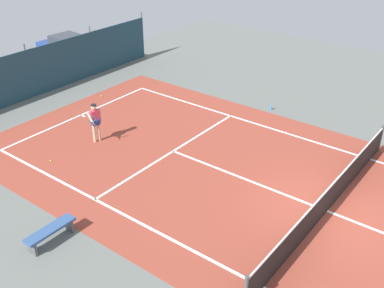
# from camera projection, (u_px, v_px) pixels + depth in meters

# --- Properties ---
(ground_plane) EXTENTS (36.00, 36.00, 0.00)m
(ground_plane) POSITION_uv_depth(u_px,v_px,m) (327.00, 211.00, 14.88)
(ground_plane) COLOR slate
(court_surface) EXTENTS (11.02, 26.60, 0.01)m
(court_surface) POSITION_uv_depth(u_px,v_px,m) (327.00, 211.00, 14.88)
(court_surface) COLOR brown
(court_surface) RESTS_ON ground
(tennis_net) EXTENTS (10.12, 0.10, 1.10)m
(tennis_net) POSITION_uv_depth(u_px,v_px,m) (329.00, 198.00, 14.64)
(tennis_net) COLOR black
(tennis_net) RESTS_ON ground
(back_fence) EXTENTS (16.30, 0.98, 2.70)m
(back_fence) POSITION_uv_depth(u_px,v_px,m) (26.00, 82.00, 23.05)
(back_fence) COLOR #1E3D4C
(back_fence) RESTS_ON ground
(tennis_player) EXTENTS (0.82, 0.67, 1.64)m
(tennis_player) POSITION_uv_depth(u_px,v_px,m) (95.00, 120.00, 18.56)
(tennis_player) COLOR #D8AD8C
(tennis_player) RESTS_ON ground
(tennis_ball_near_player) EXTENTS (0.07, 0.07, 0.07)m
(tennis_ball_near_player) POSITION_uv_depth(u_px,v_px,m) (158.00, 93.00, 23.46)
(tennis_ball_near_player) COLOR #CCDB33
(tennis_ball_near_player) RESTS_ON ground
(tennis_ball_midcourt) EXTENTS (0.07, 0.07, 0.07)m
(tennis_ball_midcourt) POSITION_uv_depth(u_px,v_px,m) (51.00, 161.00, 17.59)
(tennis_ball_midcourt) COLOR #CCDB33
(tennis_ball_midcourt) RESTS_ON ground
(tennis_ball_by_sideline) EXTENTS (0.07, 0.07, 0.07)m
(tennis_ball_by_sideline) POSITION_uv_depth(u_px,v_px,m) (101.00, 96.00, 23.13)
(tennis_ball_by_sideline) COLOR #CCDB33
(tennis_ball_by_sideline) RESTS_ON ground
(parked_car) EXTENTS (2.22, 4.31, 1.68)m
(parked_car) POSITION_uv_depth(u_px,v_px,m) (70.00, 50.00, 27.10)
(parked_car) COLOR navy
(parked_car) RESTS_ON ground
(courtside_bench) EXTENTS (1.60, 0.40, 0.49)m
(courtside_bench) POSITION_uv_depth(u_px,v_px,m) (50.00, 232.00, 13.41)
(courtside_bench) COLOR #335184
(courtside_bench) RESTS_ON ground
(water_bottle) EXTENTS (0.08, 0.08, 0.24)m
(water_bottle) POSITION_uv_depth(u_px,v_px,m) (271.00, 108.00, 21.68)
(water_bottle) COLOR #338CD8
(water_bottle) RESTS_ON ground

